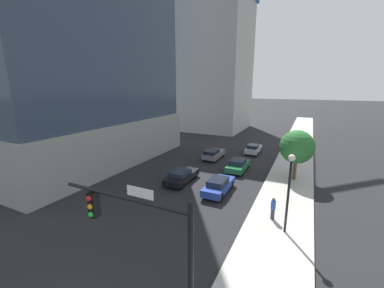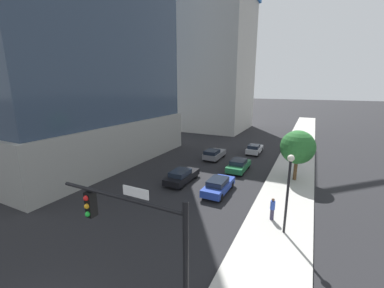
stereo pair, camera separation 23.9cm
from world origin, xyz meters
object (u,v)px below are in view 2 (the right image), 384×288
object	(u,v)px
traffic_light_pole	(139,237)
pedestrian_blue_shirt	(272,209)
street_lamp	(289,182)
car_black	(182,176)
car_silver	(254,149)
car_gray	(214,154)
street_tree	(298,147)
car_green	(239,165)
construction_building	(214,53)
car_blue	(218,186)

from	to	relation	value
traffic_light_pole	pedestrian_blue_shirt	bearing A→B (deg)	73.37
traffic_light_pole	street_lamp	world-z (taller)	traffic_light_pole
car_black	car_silver	bearing A→B (deg)	73.33
car_silver	car_gray	xyz separation A→B (m)	(-4.30, -5.27, 0.02)
street_tree	car_black	bearing A→B (deg)	-151.62
car_black	car_green	size ratio (longest dim) A/B	1.05
traffic_light_pole	street_tree	world-z (taller)	traffic_light_pole
construction_building	car_silver	bearing A→B (deg)	-52.55
street_tree	car_black	size ratio (longest dim) A/B	1.12
traffic_light_pole	car_blue	world-z (taller)	traffic_light_pole
car_black	car_green	bearing A→B (deg)	54.35
construction_building	traffic_light_pole	size ratio (longest dim) A/B	6.19
car_silver	street_tree	bearing A→B (deg)	-54.99
car_green	car_blue	world-z (taller)	car_blue
construction_building	street_tree	distance (m)	35.97
street_lamp	pedestrian_blue_shirt	xyz separation A→B (m)	(-0.99, 1.30, -2.72)
car_blue	car_silver	bearing A→B (deg)	90.00
car_black	car_gray	bearing A→B (deg)	90.00
car_green	car_silver	bearing A→B (deg)	90.00
construction_building	car_silver	size ratio (longest dim) A/B	9.39
car_blue	street_lamp	bearing A→B (deg)	-33.56
construction_building	pedestrian_blue_shirt	size ratio (longest dim) A/B	22.67
car_silver	car_green	bearing A→B (deg)	-90.00
construction_building	car_green	world-z (taller)	construction_building
construction_building	street_lamp	bearing A→B (deg)	-61.73
pedestrian_blue_shirt	car_gray	bearing A→B (deg)	126.96
street_lamp	car_blue	size ratio (longest dim) A/B	1.18
street_lamp	pedestrian_blue_shirt	bearing A→B (deg)	127.14
street_tree	car_silver	world-z (taller)	street_tree
street_lamp	street_tree	distance (m)	10.50
street_lamp	car_gray	size ratio (longest dim) A/B	1.30
street_lamp	street_tree	size ratio (longest dim) A/B	1.03
construction_building	street_tree	world-z (taller)	construction_building
car_black	construction_building	bearing A→B (deg)	106.42
car_black	pedestrian_blue_shirt	size ratio (longest dim) A/B	2.78
construction_building	car_silver	xyz separation A→B (m)	(13.86, -18.10, -16.15)
car_blue	traffic_light_pole	bearing A→B (deg)	-81.82
car_gray	car_blue	world-z (taller)	car_gray
construction_building	traffic_light_pole	bearing A→B (deg)	-71.35
car_blue	street_tree	bearing A→B (deg)	46.21
car_black	car_green	world-z (taller)	car_green
car_green	car_black	bearing A→B (deg)	-125.65
street_tree	pedestrian_blue_shirt	size ratio (longest dim) A/B	3.12
car_green	street_lamp	bearing A→B (deg)	-60.24
car_silver	car_blue	size ratio (longest dim) A/B	0.88
traffic_light_pole	pedestrian_blue_shirt	xyz separation A→B (m)	(3.25, 10.89, -3.37)
car_gray	car_blue	size ratio (longest dim) A/B	0.91
traffic_light_pole	construction_building	bearing A→B (deg)	108.65
traffic_light_pole	street_lamp	bearing A→B (deg)	66.14
car_gray	car_green	size ratio (longest dim) A/B	0.94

